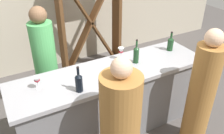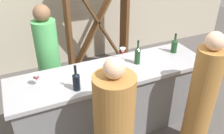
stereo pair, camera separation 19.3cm
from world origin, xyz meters
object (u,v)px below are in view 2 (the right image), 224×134
(wine_glass_near_center, at_px, (36,77))
(person_right_guest, at_px, (50,66))
(person_left_guest, at_px, (114,132))
(wine_bottle_center_olive_green, at_px, (174,45))
(wine_glass_near_left, at_px, (113,71))
(wine_glass_near_right, at_px, (123,52))
(wine_rack, at_px, (98,21))
(wine_bottle_leftmost_near_black, at_px, (76,81))
(wine_bottle_second_left_olive_green, at_px, (137,55))
(person_center_guest, at_px, (201,100))

(wine_glass_near_center, bearing_deg, person_right_guest, 69.91)
(wine_glass_near_center, xyz_separation_m, person_left_guest, (0.58, -0.78, -0.35))
(wine_bottle_center_olive_green, relative_size, person_right_guest, 0.17)
(wine_glass_near_left, distance_m, wine_glass_near_center, 0.85)
(wine_glass_near_left, bearing_deg, wine_glass_near_center, 164.84)
(wine_glass_near_center, relative_size, wine_glass_near_right, 0.89)
(wine_rack, distance_m, wine_glass_near_right, 1.47)
(wine_rack, xyz_separation_m, wine_glass_near_center, (-1.34, -1.60, 0.08))
(wine_rack, bearing_deg, wine_glass_near_center, -129.91)
(wine_bottle_leftmost_near_black, relative_size, wine_glass_near_left, 2.20)
(wine_bottle_second_left_olive_green, distance_m, wine_glass_near_center, 1.25)
(wine_rack, relative_size, person_left_guest, 1.25)
(wine_glass_near_center, bearing_deg, person_center_guest, -24.00)
(wine_bottle_leftmost_near_black, bearing_deg, person_center_guest, -20.72)
(wine_bottle_second_left_olive_green, distance_m, person_center_guest, 0.93)
(wine_bottle_leftmost_near_black, relative_size, person_center_guest, 0.19)
(wine_bottle_leftmost_near_black, relative_size, wine_glass_near_center, 1.99)
(wine_glass_near_left, relative_size, person_left_guest, 0.09)
(person_right_guest, bearing_deg, wine_rack, 120.25)
(wine_rack, height_order, wine_bottle_center_olive_green, wine_rack)
(person_left_guest, distance_m, person_right_guest, 1.50)
(wine_bottle_second_left_olive_green, height_order, wine_glass_near_right, wine_bottle_second_left_olive_green)
(wine_bottle_leftmost_near_black, height_order, person_left_guest, person_left_guest)
(person_left_guest, height_order, person_right_guest, person_right_guest)
(wine_glass_near_center, bearing_deg, person_left_guest, -53.35)
(wine_bottle_center_olive_green, bearing_deg, wine_bottle_second_left_olive_green, -173.72)
(wine_bottle_leftmost_near_black, height_order, wine_bottle_center_olive_green, wine_bottle_leftmost_near_black)
(wine_rack, bearing_deg, person_left_guest, -107.63)
(wine_glass_near_right, bearing_deg, person_right_guest, 148.39)
(person_center_guest, bearing_deg, wine_glass_near_left, 76.21)
(wine_bottle_second_left_olive_green, bearing_deg, person_center_guest, -58.56)
(wine_bottle_center_olive_green, xyz_separation_m, wine_glass_near_center, (-1.88, -0.05, -0.00))
(wine_bottle_center_olive_green, bearing_deg, wine_glass_near_right, 172.58)
(wine_glass_near_left, relative_size, wine_glass_near_right, 0.80)
(wine_bottle_leftmost_near_black, bearing_deg, wine_bottle_center_olive_green, 11.49)
(wine_bottle_second_left_olive_green, relative_size, person_left_guest, 0.21)
(wine_glass_near_left, height_order, person_center_guest, person_center_guest)
(wine_bottle_second_left_olive_green, xyz_separation_m, wine_glass_near_right, (-0.13, 0.17, -0.00))
(wine_glass_near_left, bearing_deg, wine_bottle_leftmost_near_black, -175.59)
(wine_glass_near_left, height_order, person_right_guest, person_right_guest)
(wine_bottle_center_olive_green, xyz_separation_m, person_right_guest, (-1.63, 0.64, -0.28))
(person_center_guest, relative_size, person_right_guest, 0.96)
(wine_bottle_leftmost_near_black, height_order, wine_glass_near_center, wine_bottle_leftmost_near_black)
(wine_bottle_second_left_olive_green, height_order, person_left_guest, person_left_guest)
(wine_bottle_center_olive_green, relative_size, person_left_guest, 0.18)
(wine_glass_near_center, height_order, person_center_guest, person_center_guest)
(wine_rack, xyz_separation_m, person_right_guest, (-1.09, -0.91, -0.19))
(wine_rack, relative_size, person_center_guest, 1.23)
(person_right_guest, bearing_deg, wine_bottle_second_left_olive_green, 45.07)
(wine_bottle_second_left_olive_green, xyz_separation_m, wine_glass_near_left, (-0.43, -0.20, -0.02))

